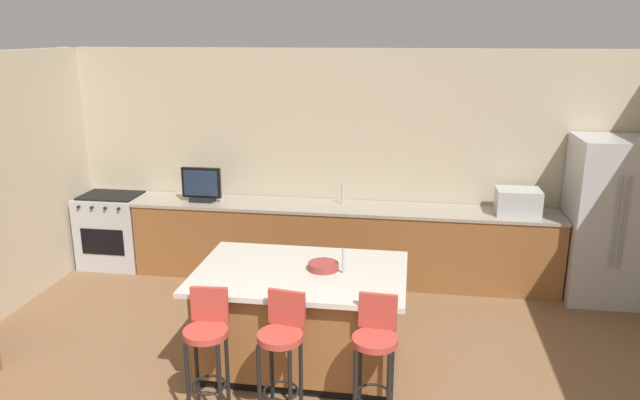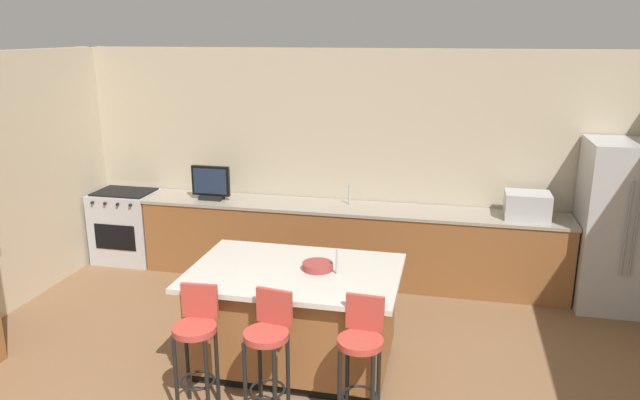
# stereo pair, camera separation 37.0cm
# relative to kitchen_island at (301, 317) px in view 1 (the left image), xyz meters

# --- Properties ---
(wall_back) EXTENTS (7.24, 0.12, 2.70)m
(wall_back) POSITION_rel_kitchen_island_xyz_m (0.14, 2.38, 0.89)
(wall_back) COLOR beige
(wall_back) RESTS_ON ground_plane
(counter_back) EXTENTS (5.01, 0.62, 0.91)m
(counter_back) POSITION_rel_kitchen_island_xyz_m (0.12, 2.00, -0.01)
(counter_back) COLOR brown
(counter_back) RESTS_ON ground_plane
(kitchen_island) EXTENTS (1.81, 1.22, 0.90)m
(kitchen_island) POSITION_rel_kitchen_island_xyz_m (0.00, 0.00, 0.00)
(kitchen_island) COLOR black
(kitchen_island) RESTS_ON ground_plane
(refrigerator) EXTENTS (0.81, 0.80, 1.81)m
(refrigerator) POSITION_rel_kitchen_island_xyz_m (3.04, 1.92, 0.44)
(refrigerator) COLOR #B7BABF
(refrigerator) RESTS_ON ground_plane
(range_oven) EXTENTS (0.78, 0.63, 0.93)m
(range_oven) POSITION_rel_kitchen_island_xyz_m (-2.78, 2.00, -0.00)
(range_oven) COLOR #B7BABF
(range_oven) RESTS_ON ground_plane
(microwave) EXTENTS (0.48, 0.36, 0.29)m
(microwave) POSITION_rel_kitchen_island_xyz_m (2.10, 2.00, 0.59)
(microwave) COLOR #B7BABF
(microwave) RESTS_ON counter_back
(tv_monitor) EXTENTS (0.48, 0.16, 0.42)m
(tv_monitor) POSITION_rel_kitchen_island_xyz_m (-1.57, 1.95, 0.64)
(tv_monitor) COLOR black
(tv_monitor) RESTS_ON counter_back
(sink_faucet_back) EXTENTS (0.02, 0.02, 0.24)m
(sink_faucet_back) POSITION_rel_kitchen_island_xyz_m (0.11, 2.10, 0.57)
(sink_faucet_back) COLOR #B2B2B7
(sink_faucet_back) RESTS_ON counter_back
(sink_faucet_island) EXTENTS (0.02, 0.02, 0.22)m
(sink_faucet_island) POSITION_rel_kitchen_island_xyz_m (0.37, -0.00, 0.55)
(sink_faucet_island) COLOR #B2B2B7
(sink_faucet_island) RESTS_ON kitchen_island
(bar_stool_left) EXTENTS (0.34, 0.35, 1.00)m
(bar_stool_left) POSITION_rel_kitchen_island_xyz_m (-0.58, -0.80, 0.15)
(bar_stool_left) COLOR #B23D33
(bar_stool_left) RESTS_ON ground_plane
(bar_stool_center) EXTENTS (0.34, 0.36, 1.02)m
(bar_stool_center) POSITION_rel_kitchen_island_xyz_m (0.01, -0.80, 0.16)
(bar_stool_center) COLOR #B23D33
(bar_stool_center) RESTS_ON ground_plane
(bar_stool_right) EXTENTS (0.34, 0.35, 1.01)m
(bar_stool_right) POSITION_rel_kitchen_island_xyz_m (0.70, -0.72, 0.15)
(bar_stool_right) COLOR #B23D33
(bar_stool_right) RESTS_ON ground_plane
(fruit_bowl) EXTENTS (0.26, 0.26, 0.06)m
(fruit_bowl) POSITION_rel_kitchen_island_xyz_m (0.19, 0.06, 0.47)
(fruit_bowl) COLOR #993833
(fruit_bowl) RESTS_ON kitchen_island
(tv_remote) EXTENTS (0.14, 0.16, 0.02)m
(tv_remote) POSITION_rel_kitchen_island_xyz_m (0.19, 0.09, 0.45)
(tv_remote) COLOR black
(tv_remote) RESTS_ON kitchen_island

